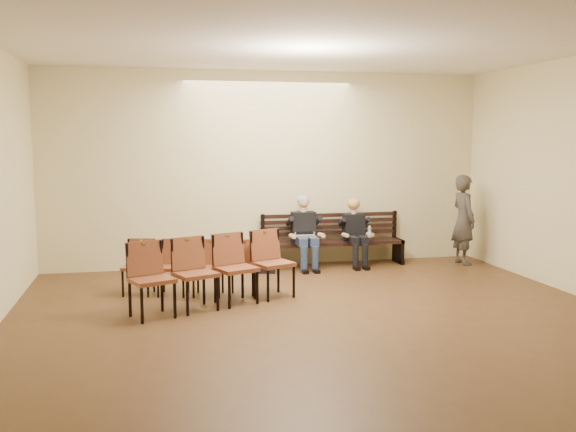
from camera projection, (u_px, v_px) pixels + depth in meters
name	position (u px, v px, depth m)	size (l,w,h in m)	color
ground	(354.00, 353.00, 6.93)	(10.00, 10.00, 0.00)	#52351C
room_walls	(336.00, 119.00, 7.39)	(8.02, 10.01, 3.51)	beige
bench	(333.00, 253.00, 11.65)	(2.60, 0.90, 0.45)	black
seated_man	(305.00, 233.00, 11.37)	(0.52, 0.72, 1.25)	black
seated_woman	(355.00, 236.00, 11.58)	(0.46, 0.64, 1.08)	black
laptop	(306.00, 237.00, 11.22)	(0.36, 0.28, 0.26)	silver
water_bottle	(369.00, 238.00, 11.32)	(0.06, 0.06, 0.21)	silver
bag	(265.00, 265.00, 11.06)	(0.35, 0.24, 0.25)	black
passerby	(464.00, 213.00, 11.71)	(0.69, 0.45, 1.89)	#3C3731
chair_row_front	(191.00, 268.00, 9.44)	(1.99, 0.45, 0.82)	brown
chair_row_back	(216.00, 272.00, 8.79)	(2.39, 0.54, 0.98)	brown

